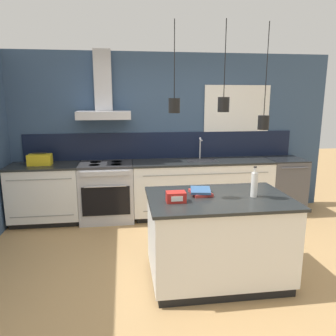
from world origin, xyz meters
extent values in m
plane|color=tan|center=(0.00, 0.00, 0.00)|extent=(16.00, 16.00, 0.00)
cube|color=#354C6B|center=(0.00, 2.03, 1.30)|extent=(5.60, 0.06, 2.60)
cube|color=black|center=(0.00, 1.99, 1.12)|extent=(4.42, 0.02, 0.43)
cube|color=white|center=(1.25, 1.99, 1.62)|extent=(1.12, 0.01, 0.96)
cube|color=black|center=(1.25, 1.99, 1.62)|extent=(1.04, 0.01, 0.88)
cube|color=#B5B5BA|center=(-0.92, 1.77, 1.64)|extent=(0.80, 0.46, 0.12)
cube|color=#B5B5BA|center=(-0.92, 1.86, 2.15)|extent=(0.26, 0.20, 0.90)
cylinder|color=black|center=(-0.15, -0.20, 2.25)|extent=(0.01, 0.01, 0.70)
cylinder|color=black|center=(-0.15, -0.20, 1.83)|extent=(0.11, 0.11, 0.14)
sphere|color=#F9D18C|center=(-0.15, -0.20, 1.83)|extent=(0.06, 0.06, 0.06)
cylinder|color=black|center=(0.31, -0.27, 2.25)|extent=(0.01, 0.01, 0.69)
cylinder|color=black|center=(0.31, -0.27, 1.84)|extent=(0.11, 0.11, 0.14)
sphere|color=#F9D18C|center=(0.31, -0.27, 1.84)|extent=(0.06, 0.06, 0.06)
cylinder|color=black|center=(0.74, -0.22, 2.16)|extent=(0.01, 0.01, 0.87)
cylinder|color=black|center=(0.74, -0.22, 1.66)|extent=(0.11, 0.11, 0.14)
sphere|color=#F9D18C|center=(0.74, -0.22, 1.66)|extent=(0.06, 0.06, 0.06)
cube|color=black|center=(-1.85, 1.72, 0.04)|extent=(0.99, 0.56, 0.09)
cube|color=white|center=(-1.85, 1.69, 0.48)|extent=(1.02, 0.62, 0.79)
cube|color=gray|center=(-1.85, 1.38, 0.76)|extent=(0.90, 0.01, 0.01)
cube|color=gray|center=(-1.85, 1.38, 0.21)|extent=(0.90, 0.01, 0.01)
cube|color=#232626|center=(-1.85, 1.69, 0.90)|extent=(1.05, 0.64, 0.03)
cube|color=black|center=(0.60, 1.72, 0.04)|extent=(2.16, 0.56, 0.09)
cube|color=white|center=(0.60, 1.69, 0.48)|extent=(2.22, 0.62, 0.79)
cube|color=gray|center=(0.60, 1.38, 0.76)|extent=(1.96, 0.01, 0.01)
cube|color=gray|center=(0.60, 1.38, 0.21)|extent=(1.96, 0.01, 0.01)
cube|color=#232626|center=(0.60, 1.69, 0.90)|extent=(2.25, 0.64, 0.03)
cube|color=#262628|center=(0.60, 1.74, 0.91)|extent=(0.48, 0.34, 0.01)
cylinder|color=#B5B5BA|center=(0.60, 1.87, 1.08)|extent=(0.02, 0.02, 0.34)
sphere|color=#B5B5BA|center=(0.60, 1.87, 1.25)|extent=(0.03, 0.03, 0.03)
cylinder|color=#B5B5BA|center=(0.60, 1.81, 1.23)|extent=(0.02, 0.12, 0.02)
cube|color=#B5B5BA|center=(-0.92, 1.69, 0.43)|extent=(0.82, 0.62, 0.87)
cube|color=black|center=(-0.92, 1.37, 0.40)|extent=(0.70, 0.02, 0.44)
cylinder|color=#B5B5BA|center=(-0.92, 1.35, 0.63)|extent=(0.61, 0.02, 0.02)
cube|color=#B5B5BA|center=(-0.92, 1.37, 0.82)|extent=(0.70, 0.02, 0.07)
cube|color=#2D2D30|center=(-0.92, 1.69, 0.89)|extent=(0.82, 0.60, 0.04)
cylinder|color=black|center=(-1.09, 1.80, 0.91)|extent=(0.17, 0.17, 0.00)
cylinder|color=black|center=(-0.76, 1.80, 0.91)|extent=(0.17, 0.17, 0.00)
cylinder|color=black|center=(-1.09, 1.58, 0.91)|extent=(0.17, 0.17, 0.00)
cylinder|color=black|center=(-0.76, 1.58, 0.91)|extent=(0.17, 0.17, 0.00)
cube|color=#4C4C51|center=(2.01, 1.69, 0.45)|extent=(0.58, 0.62, 0.89)
cube|color=black|center=(2.01, 1.69, 0.90)|extent=(0.58, 0.62, 0.02)
cylinder|color=#4C4C51|center=(2.01, 1.36, 0.82)|extent=(0.44, 0.02, 0.02)
cube|color=black|center=(0.31, -0.23, 0.04)|extent=(1.34, 0.89, 0.09)
cube|color=white|center=(0.31, -0.23, 0.48)|extent=(1.40, 0.92, 0.79)
cube|color=#232626|center=(0.31, -0.23, 0.90)|extent=(1.45, 0.97, 0.03)
cylinder|color=silver|center=(0.66, -0.27, 1.03)|extent=(0.07, 0.07, 0.25)
cylinder|color=silver|center=(0.66, -0.27, 1.19)|extent=(0.03, 0.03, 0.06)
cylinder|color=#262628|center=(0.66, -0.27, 1.22)|extent=(0.03, 0.03, 0.01)
cube|color=#B2332D|center=(0.14, -0.11, 0.93)|extent=(0.22, 0.28, 0.03)
cube|color=#335684|center=(0.14, -0.12, 0.95)|extent=(0.25, 0.30, 0.03)
cube|color=red|center=(-0.16, -0.33, 0.96)|extent=(0.19, 0.13, 0.10)
cube|color=white|center=(-0.16, -0.40, 0.96)|extent=(0.11, 0.01, 0.05)
cube|color=gold|center=(-1.89, 1.69, 0.99)|extent=(0.34, 0.18, 0.16)
cylinder|color=black|center=(-1.89, 1.69, 1.09)|extent=(0.20, 0.02, 0.02)
camera|label=1|loc=(-0.64, -3.33, 1.91)|focal=35.00mm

